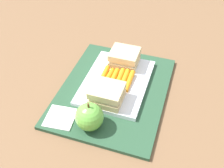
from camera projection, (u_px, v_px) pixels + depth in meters
The scene contains 8 objects.
ground_plane at pixel (113, 92), 0.76m from camera, with size 2.40×2.40×0.00m, color brown.
lunchbag_mat at pixel (113, 91), 0.75m from camera, with size 0.36×0.28×0.01m, color #284C33.
food_tray at pixel (116, 82), 0.76m from camera, with size 0.23×0.17×0.01m, color white.
sandwich_half_left at pixel (124, 58), 0.80m from camera, with size 0.07×0.08×0.04m.
sandwich_half_right at pixel (107, 94), 0.69m from camera, with size 0.07×0.08×0.04m.
carrot_sticks_bundle at pixel (116, 79), 0.75m from camera, with size 0.08×0.09×0.02m.
apple at pixel (89, 117), 0.64m from camera, with size 0.07×0.07×0.08m.
paper_napkin at pixel (60, 117), 0.68m from camera, with size 0.07×0.07×0.00m, color white.
Camera 1 is at (0.51, 0.16, 0.53)m, focal length 44.25 mm.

